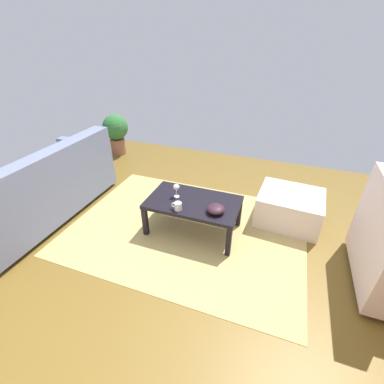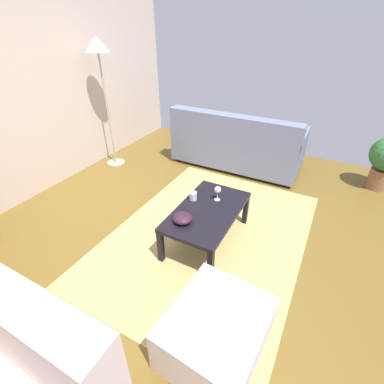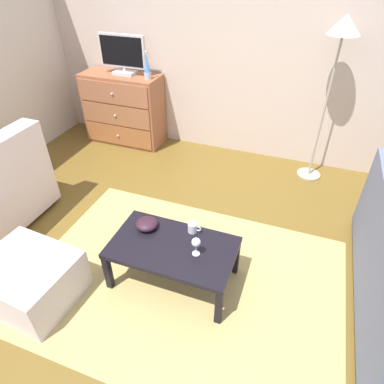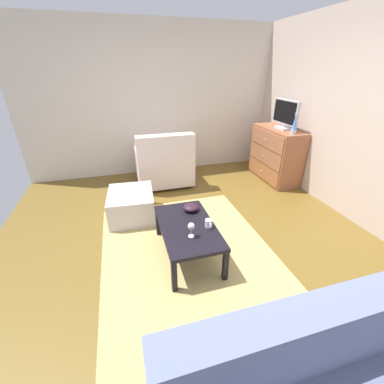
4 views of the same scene
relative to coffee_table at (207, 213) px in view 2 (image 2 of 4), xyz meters
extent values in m
cube|color=brown|center=(-0.12, 0.21, -0.37)|extent=(5.65, 4.91, 0.05)
cube|color=beige|center=(-0.12, 2.42, 0.97)|extent=(5.65, 0.12, 2.64)
cube|color=tan|center=(0.08, 0.01, -0.34)|extent=(2.60, 1.90, 0.01)
cube|color=black|center=(-0.46, 0.26, -0.17)|extent=(0.05, 0.05, 0.35)
cube|color=black|center=(0.46, 0.26, -0.17)|extent=(0.05, 0.05, 0.35)
cube|color=black|center=(-0.46, -0.26, -0.17)|extent=(0.05, 0.05, 0.35)
cube|color=black|center=(0.46, -0.26, -0.17)|extent=(0.05, 0.05, 0.35)
cube|color=black|center=(0.00, 0.00, 0.03)|extent=(0.99, 0.57, 0.04)
cylinder|color=silver|center=(0.20, -0.02, 0.05)|extent=(0.06, 0.06, 0.00)
cylinder|color=silver|center=(0.20, -0.02, 0.10)|extent=(0.01, 0.01, 0.09)
sphere|color=silver|center=(0.20, -0.02, 0.17)|extent=(0.07, 0.07, 0.07)
cylinder|color=silver|center=(0.09, 0.20, 0.09)|extent=(0.08, 0.08, 0.08)
torus|color=silver|center=(0.14, 0.20, 0.09)|extent=(0.05, 0.01, 0.05)
ellipsoid|color=#2E1724|center=(-0.28, 0.12, 0.09)|extent=(0.18, 0.18, 0.08)
cylinder|color=#332319|center=(2.20, -0.51, -0.32)|extent=(0.05, 0.05, 0.05)
cylinder|color=#332319|center=(2.20, 1.23, -0.32)|extent=(0.05, 0.05, 0.05)
cylinder|color=#332319|center=(1.51, -0.51, -0.32)|extent=(0.05, 0.05, 0.05)
cylinder|color=#332319|center=(1.51, 1.23, -0.32)|extent=(0.05, 0.05, 0.05)
cube|color=slate|center=(1.85, 0.36, -0.10)|extent=(0.85, 1.91, 0.40)
cube|color=slate|center=(1.53, 0.36, 0.31)|extent=(0.20, 1.91, 0.42)
cube|color=slate|center=(1.85, -0.53, 0.20)|extent=(0.81, 0.12, 0.20)
cube|color=slate|center=(1.85, 1.25, 0.20)|extent=(0.81, 0.12, 0.20)
cylinder|color=#332319|center=(-1.68, 0.50, -0.32)|extent=(0.05, 0.05, 0.05)
cube|color=beige|center=(-1.70, 0.11, 0.36)|extent=(0.20, 0.94, 0.50)
cube|color=silver|center=(-0.99, -0.54, -0.16)|extent=(0.74, 0.65, 0.37)
cylinder|color=#A59E8C|center=(0.94, 2.06, -0.34)|extent=(0.28, 0.28, 0.02)
cylinder|color=#A59E8C|center=(0.94, 2.06, 0.47)|extent=(0.02, 0.02, 1.59)
cone|color=beige|center=(0.94, 2.06, 1.35)|extent=(0.32, 0.32, 0.18)
cylinder|color=brown|center=(2.05, -1.60, -0.21)|extent=(0.26, 0.26, 0.28)
camera|label=1|loc=(-0.80, 2.21, 1.60)|focal=24.52mm
camera|label=2|loc=(-2.00, -0.90, 1.64)|focal=25.82mm
camera|label=3|loc=(0.79, -1.70, 1.95)|focal=31.34mm
camera|label=4|loc=(2.14, -0.57, 1.57)|focal=23.23mm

